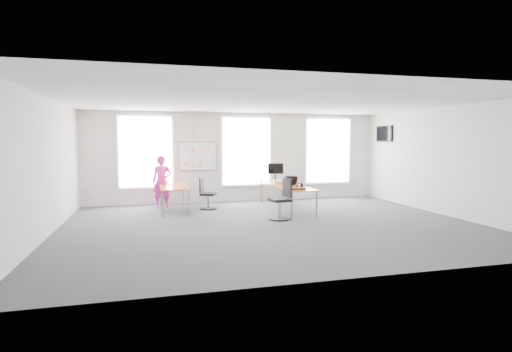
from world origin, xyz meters
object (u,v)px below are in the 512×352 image
object	(u,v)px
desk_left	(174,188)
headphones	(299,185)
desk_right	(286,186)
chair_right	(282,202)
keyboard	(296,189)
chair_left	(206,195)
person	(162,182)
monitor	(276,170)

from	to	relation	value
desk_left	headphones	bearing A→B (deg)	-21.23
desk_right	desk_left	size ratio (longest dim) A/B	1.51
desk_left	chair_right	xyz separation A→B (m)	(2.66, -2.00, -0.21)
chair_right	keyboard	xyz separation A→B (m)	(0.46, 0.19, 0.29)
chair_left	person	world-z (taller)	person
person	monitor	world-z (taller)	person
keyboard	monitor	distance (m)	2.41
monitor	keyboard	bearing A→B (deg)	-91.15
desk_right	chair_right	distance (m)	1.51
chair_right	person	xyz separation A→B (m)	(-2.99, 2.69, 0.34)
desk_left	person	bearing A→B (deg)	115.26
chair_right	person	bearing A→B (deg)	-140.79
chair_right	chair_left	size ratio (longest dim) A/B	1.12
desk_left	monitor	bearing A→B (deg)	9.85
keyboard	chair_left	bearing A→B (deg)	144.56
desk_left	person	xyz separation A→B (m)	(-0.33, 0.69, 0.13)
desk_left	chair_left	world-z (taller)	chair_left
headphones	desk_right	bearing A→B (deg)	96.86
person	chair_left	bearing A→B (deg)	-19.54
person	headphones	bearing A→B (deg)	-22.62
person	monitor	bearing A→B (deg)	3.87
keyboard	headphones	bearing A→B (deg)	66.82
desk_right	monitor	world-z (taller)	monitor
person	keyboard	size ratio (longest dim) A/B	3.25
desk_right	person	distance (m)	3.80
chair_left	monitor	xyz separation A→B (m)	(2.33, 0.49, 0.68)
person	headphones	xyz separation A→B (m)	(3.72, -2.01, -0.00)
chair_right	desk_right	bearing A→B (deg)	148.34
desk_left	keyboard	distance (m)	3.61
chair_left	headphones	bearing A→B (deg)	-95.99
keyboard	chair_right	bearing A→B (deg)	-151.73
desk_left	keyboard	xyz separation A→B (m)	(3.12, -1.81, 0.08)
keyboard	headphones	world-z (taller)	headphones
person	keyboard	distance (m)	4.26
desk_left	monitor	size ratio (longest dim) A/B	3.52
keyboard	monitor	bearing A→B (deg)	91.69
desk_right	monitor	size ratio (longest dim) A/B	5.33
desk_right	desk_left	distance (m)	3.30
chair_right	headphones	size ratio (longest dim) A/B	5.32
person	monitor	xyz separation A→B (m)	(3.62, -0.12, 0.29)
monitor	chair_left	bearing A→B (deg)	-165.17
desk_left	keyboard	world-z (taller)	keyboard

